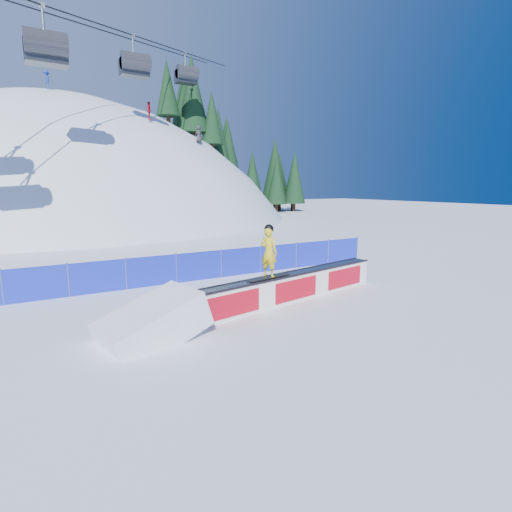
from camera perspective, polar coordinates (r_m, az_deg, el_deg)
ground at (r=12.23m, az=-8.52°, el=-8.79°), size 160.00×160.00×0.00m
snow_hill at (r=57.30m, az=-24.61°, el=-13.39°), size 64.00×64.00×64.00m
treeline at (r=60.01m, az=-1.55°, el=14.64°), size 24.38×11.54×19.55m
safety_fence at (r=16.20m, az=-14.62°, el=-2.12°), size 22.05×0.05×1.30m
chairlift at (r=41.38m, az=-18.70°, el=27.84°), size 40.80×41.70×22.00m
rail_box at (r=13.76m, az=4.99°, el=-4.46°), size 8.22×2.05×0.99m
snow_ramp at (r=10.97m, az=-14.50°, el=-11.27°), size 2.99×2.17×1.70m
snowboarder at (r=12.76m, az=1.84°, el=0.63°), size 1.68×0.69×1.73m
distant_skiers at (r=41.51m, az=-23.09°, el=19.16°), size 20.42×10.87×6.79m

